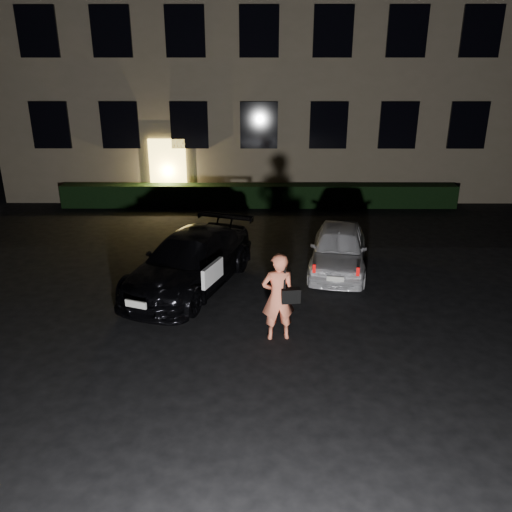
{
  "coord_description": "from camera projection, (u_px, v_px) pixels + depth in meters",
  "views": [
    {
      "loc": [
        -0.02,
        -8.19,
        4.92
      ],
      "look_at": [
        -0.07,
        2.0,
        1.12
      ],
      "focal_mm": 35.0,
      "sensor_mm": 36.0,
      "label": 1
    }
  ],
  "objects": [
    {
      "name": "hatch",
      "position": [
        339.0,
        248.0,
        12.91
      ],
      "size": [
        2.03,
        3.68,
        1.19
      ],
      "rotation": [
        0.0,
        0.0,
        -0.19
      ],
      "color": "silver",
      "rests_on": "ground"
    },
    {
      "name": "building",
      "position": [
        259.0,
        44.0,
        21.34
      ],
      "size": [
        20.0,
        8.11,
        12.0
      ],
      "color": "#706550",
      "rests_on": "ground"
    },
    {
      "name": "sedan",
      "position": [
        190.0,
        261.0,
        11.89
      ],
      "size": [
        3.27,
        4.83,
        1.3
      ],
      "rotation": [
        0.0,
        0.0,
        -0.36
      ],
      "color": "black",
      "rests_on": "ground"
    },
    {
      "name": "man",
      "position": [
        279.0,
        297.0,
        9.48
      ],
      "size": [
        0.77,
        0.51,
        1.76
      ],
      "rotation": [
        0.0,
        0.0,
        3.29
      ],
      "color": "#F97B58",
      "rests_on": "ground"
    },
    {
      "name": "hedge",
      "position": [
        259.0,
        196.0,
        19.08
      ],
      "size": [
        15.0,
        0.7,
        0.85
      ],
      "primitive_type": "cube",
      "color": "black",
      "rests_on": "ground"
    },
    {
      "name": "ground",
      "position": [
        259.0,
        349.0,
        9.39
      ],
      "size": [
        80.0,
        80.0,
        0.0
      ],
      "primitive_type": "plane",
      "color": "black",
      "rests_on": "ground"
    }
  ]
}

